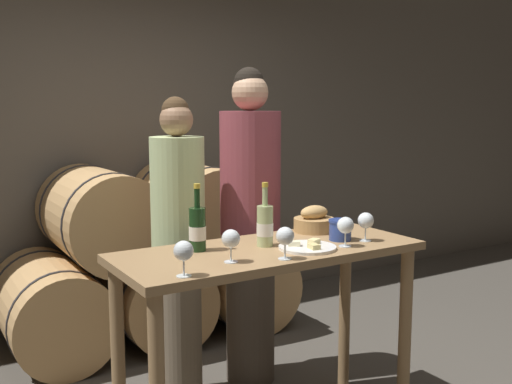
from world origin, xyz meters
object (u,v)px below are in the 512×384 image
(cheese_plate, at_px, (307,247))
(wine_glass_far_left, at_px, (184,251))
(person_right, at_px, (250,224))
(bread_basket, at_px, (314,222))
(wine_bottle_white, at_px, (266,225))
(tasting_table, at_px, (269,281))
(wine_glass_center, at_px, (285,237))
(wine_glass_right, at_px, (346,226))
(person_left, at_px, (179,247))
(wine_bottle_red, at_px, (197,229))
(wine_glass_far_right, at_px, (366,221))
(blue_crock, at_px, (340,229))
(wine_glass_left, at_px, (231,239))

(cheese_plate, bearing_deg, wine_glass_far_left, -170.23)
(person_right, height_order, bread_basket, person_right)
(wine_bottle_white, bearing_deg, cheese_plate, -49.43)
(tasting_table, xyz_separation_m, cheese_plate, (0.14, -0.12, 0.17))
(wine_glass_center, xyz_separation_m, wine_glass_right, (0.38, 0.05, 0.00))
(tasting_table, distance_m, person_left, 0.64)
(person_left, xyz_separation_m, wine_glass_far_left, (-0.35, -0.84, 0.20))
(tasting_table, distance_m, wine_bottle_red, 0.43)
(wine_glass_center, distance_m, wine_glass_far_right, 0.55)
(wine_bottle_red, bearing_deg, wine_bottle_white, -14.22)
(tasting_table, bearing_deg, wine_glass_center, -105.16)
(wine_glass_center, distance_m, wine_glass_right, 0.38)
(person_left, height_order, wine_bottle_white, person_left)
(wine_bottle_red, relative_size, wine_glass_right, 2.18)
(wine_bottle_red, bearing_deg, tasting_table, -20.52)
(wine_bottle_white, relative_size, wine_glass_far_right, 2.13)
(person_left, distance_m, blue_crock, 0.89)
(wine_glass_far_left, relative_size, wine_glass_right, 1.00)
(person_right, xyz_separation_m, wine_glass_far_left, (-0.80, -0.84, 0.12))
(cheese_plate, xyz_separation_m, wine_glass_right, (0.18, -0.06, 0.09))
(wine_bottle_red, bearing_deg, wine_glass_far_left, -123.31)
(cheese_plate, xyz_separation_m, wine_glass_left, (-0.42, -0.03, 0.09))
(cheese_plate, relative_size, wine_glass_far_left, 1.88)
(wine_glass_center, bearing_deg, blue_crock, 20.57)
(bread_basket, relative_size, wine_glass_right, 1.51)
(wine_bottle_red, bearing_deg, bread_basket, 5.31)
(person_right, relative_size, wine_glass_right, 12.81)
(tasting_table, relative_size, wine_glass_right, 10.19)
(wine_bottle_red, distance_m, blue_crock, 0.72)
(person_right, bearing_deg, wine_glass_right, -85.58)
(person_right, relative_size, wine_glass_left, 12.81)
(bread_basket, height_order, wine_glass_left, wine_glass_left)
(blue_crock, distance_m, cheese_plate, 0.26)
(wine_bottle_red, distance_m, bread_basket, 0.72)
(bread_basket, height_order, wine_glass_far_left, wine_glass_far_left)
(wine_bottle_red, xyz_separation_m, blue_crock, (0.70, -0.17, -0.05))
(tasting_table, bearing_deg, wine_bottle_white, 83.04)
(wine_bottle_white, xyz_separation_m, wine_glass_center, (-0.06, -0.26, -0.00))
(wine_glass_left, xyz_separation_m, wine_glass_far_right, (0.76, 0.01, 0.00))
(blue_crock, bearing_deg, wine_glass_far_left, -168.92)
(person_left, height_order, wine_glass_right, person_left)
(wine_bottle_white, relative_size, wine_glass_center, 2.13)
(person_right, distance_m, wine_bottle_red, 0.76)
(wine_bottle_white, relative_size, wine_glass_left, 2.13)
(wine_bottle_red, bearing_deg, wine_glass_far_right, -17.55)
(cheese_plate, bearing_deg, wine_glass_far_right, -2.64)
(wine_glass_center, bearing_deg, cheese_plate, 27.53)
(person_left, bearing_deg, person_right, 0.01)
(blue_crock, bearing_deg, person_left, 131.61)
(wine_glass_center, relative_size, wine_glass_right, 1.00)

